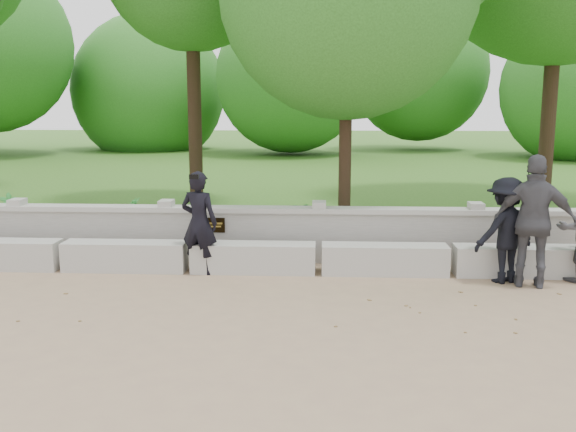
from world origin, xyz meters
TOP-DOWN VIEW (x-y plane):
  - ground at (0.00, 0.00)m, footprint 80.00×80.00m
  - lawn at (0.00, 14.00)m, footprint 40.00×22.00m
  - concrete_bench at (0.00, 1.90)m, footprint 11.90×0.45m
  - parapet_wall at (0.00, 2.60)m, footprint 12.50×0.35m
  - man_main at (0.20, 1.78)m, footprint 0.65×0.60m
  - visitor_mid at (4.68, 1.55)m, footprint 1.14×0.95m
  - visitor_right at (5.01, 1.32)m, footprint 1.18×0.72m
  - shrub_a at (-3.78, 3.87)m, footprint 0.42×0.40m
  - shrub_b at (-0.06, 3.41)m, footprint 0.47×0.46m
  - shrub_c at (1.78, 3.30)m, footprint 0.57×0.52m
  - shrub_d at (-1.58, 4.44)m, footprint 0.37×0.38m

SIDE VIEW (x-z plane):
  - ground at x=0.00m, z-range 0.00..0.00m
  - lawn at x=0.00m, z-range 0.00..0.25m
  - concrete_bench at x=0.00m, z-range 0.00..0.45m
  - parapet_wall at x=0.00m, z-range 0.01..0.91m
  - shrub_d at x=-1.58m, z-range 0.25..0.76m
  - shrub_c at x=1.78m, z-range 0.25..0.81m
  - shrub_a at x=-3.78m, z-range 0.25..0.91m
  - shrub_b at x=-0.06m, z-range 0.25..0.92m
  - visitor_mid at x=4.68m, z-range 0.00..1.53m
  - man_main at x=0.20m, z-range 0.00..1.57m
  - visitor_right at x=5.01m, z-range 0.00..1.87m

